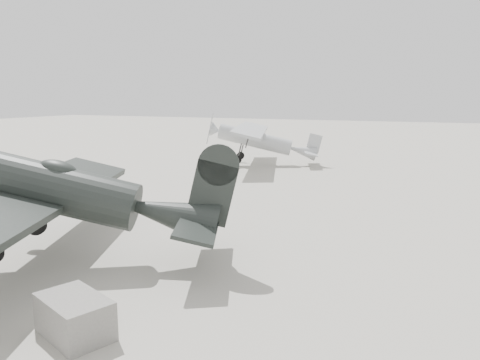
# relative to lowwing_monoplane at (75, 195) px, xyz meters

# --- Properties ---
(ground) EXTENTS (160.00, 160.00, 0.00)m
(ground) POSITION_rel_lowwing_monoplane_xyz_m (2.47, 4.27, -2.13)
(ground) COLOR #A39E90
(ground) RESTS_ON ground
(lowwing_monoplane) EXTENTS (9.23, 12.24, 4.02)m
(lowwing_monoplane) POSITION_rel_lowwing_monoplane_xyz_m (0.00, 0.00, 0.00)
(lowwing_monoplane) COLOR black
(lowwing_monoplane) RESTS_ON ground
(highwing_monoplane) EXTENTS (8.20, 11.38, 3.24)m
(highwing_monoplane) POSITION_rel_lowwing_monoplane_xyz_m (-2.19, 21.24, -0.10)
(highwing_monoplane) COLOR #A3A6A8
(highwing_monoplane) RESTS_ON ground
(equipment_block) EXTENTS (1.98, 1.63, 0.85)m
(equipment_block) POSITION_rel_lowwing_monoplane_xyz_m (3.01, -3.49, -1.70)
(equipment_block) COLOR slate
(equipment_block) RESTS_ON ground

